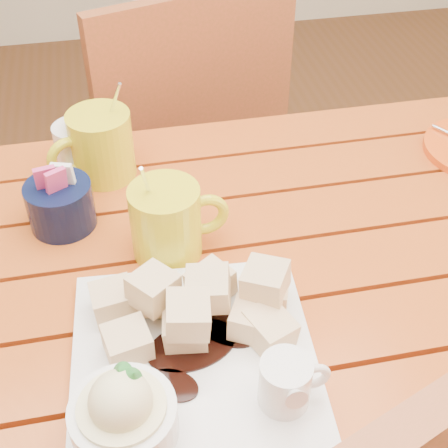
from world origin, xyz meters
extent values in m
cube|color=#A23C14|center=(0.00, -0.23, 0.73)|extent=(1.20, 0.11, 0.03)
cube|color=#A23C14|center=(0.00, -0.11, 0.73)|extent=(1.20, 0.11, 0.03)
cube|color=#A23C14|center=(0.00, 0.00, 0.73)|extent=(1.20, 0.11, 0.03)
cube|color=#A23C14|center=(0.00, 0.11, 0.73)|extent=(1.20, 0.11, 0.03)
cube|color=#A23C14|center=(0.00, 0.23, 0.73)|extent=(1.20, 0.11, 0.03)
cube|color=#A23C14|center=(0.00, 0.34, 0.73)|extent=(1.20, 0.11, 0.03)
cube|color=#A23C14|center=(0.00, 0.36, 0.68)|extent=(1.12, 0.04, 0.08)
cylinder|color=#A23C14|center=(0.55, 0.35, 0.36)|extent=(0.06, 0.06, 0.72)
cube|color=white|center=(-0.03, -0.13, 0.76)|extent=(0.31, 0.31, 0.02)
cube|color=#C7873C|center=(-0.06, -0.04, 0.79)|extent=(0.06, 0.06, 0.04)
cube|color=#C7873C|center=(-0.10, -0.11, 0.79)|extent=(0.06, 0.06, 0.04)
cube|color=#C7873C|center=(0.05, -0.11, 0.79)|extent=(0.07, 0.07, 0.04)
cube|color=#C7873C|center=(-0.12, -0.05, 0.79)|extent=(0.06, 0.06, 0.04)
cube|color=#C7873C|center=(-0.04, -0.11, 0.79)|extent=(0.06, 0.06, 0.04)
cube|color=#C7873C|center=(0.00, -0.08, 0.82)|extent=(0.06, 0.06, 0.04)
cube|color=#C7873C|center=(0.07, -0.07, 0.79)|extent=(0.07, 0.07, 0.04)
cube|color=#C7873C|center=(0.01, -0.04, 0.79)|extent=(0.07, 0.07, 0.04)
cube|color=#C7873C|center=(-0.07, -0.07, 0.82)|extent=(0.07, 0.07, 0.04)
cube|color=#C7873C|center=(0.06, -0.13, 0.79)|extent=(0.07, 0.07, 0.04)
cube|color=#C7873C|center=(0.07, -0.08, 0.82)|extent=(0.07, 0.07, 0.04)
cube|color=#C7873C|center=(-0.03, -0.11, 0.82)|extent=(0.06, 0.06, 0.04)
cylinder|color=white|center=(-0.12, -0.22, 0.79)|extent=(0.11, 0.11, 0.04)
cylinder|color=#F9ECB6|center=(-0.12, -0.22, 0.80)|extent=(0.09, 0.09, 0.03)
sphere|color=#F9ECB6|center=(-0.12, -0.22, 0.82)|extent=(0.07, 0.07, 0.07)
cone|color=#287B30|center=(-0.10, -0.21, 0.85)|extent=(0.04, 0.04, 0.03)
cone|color=#287B30|center=(-0.11, -0.20, 0.85)|extent=(0.03, 0.03, 0.03)
cylinder|color=white|center=(0.06, -0.21, 0.80)|extent=(0.06, 0.06, 0.06)
cylinder|color=black|center=(0.06, -0.21, 0.82)|extent=(0.04, 0.04, 0.01)
cone|color=white|center=(0.06, -0.24, 0.82)|extent=(0.02, 0.02, 0.03)
torus|color=white|center=(0.09, -0.21, 0.80)|extent=(0.04, 0.01, 0.04)
cylinder|color=yellow|center=(-0.11, 0.28, 0.81)|extent=(0.10, 0.10, 0.11)
cylinder|color=black|center=(-0.11, 0.28, 0.85)|extent=(0.09, 0.09, 0.01)
torus|color=yellow|center=(-0.16, 0.25, 0.81)|extent=(0.07, 0.04, 0.07)
cylinder|color=silver|center=(-0.09, 0.29, 0.85)|extent=(0.05, 0.05, 0.15)
cylinder|color=yellow|center=(-0.03, 0.07, 0.80)|extent=(0.10, 0.10, 0.11)
cylinder|color=black|center=(-0.03, 0.07, 0.85)|extent=(0.08, 0.08, 0.01)
torus|color=yellow|center=(0.02, 0.07, 0.80)|extent=(0.07, 0.02, 0.07)
cylinder|color=silver|center=(-0.05, 0.08, 0.84)|extent=(0.03, 0.06, 0.14)
cylinder|color=white|center=(-0.15, 0.29, 0.79)|extent=(0.07, 0.07, 0.09)
cylinder|color=white|center=(-0.15, 0.29, 0.83)|extent=(0.06, 0.06, 0.01)
cone|color=white|center=(-0.15, 0.26, 0.82)|extent=(0.04, 0.04, 0.03)
torus|color=white|center=(-0.11, 0.29, 0.80)|extent=(0.05, 0.03, 0.05)
cylinder|color=black|center=(-0.18, 0.16, 0.79)|extent=(0.10, 0.10, 0.07)
cube|color=#D73A78|center=(-0.19, 0.16, 0.83)|extent=(0.03, 0.02, 0.05)
cube|color=white|center=(-0.17, 0.16, 0.83)|extent=(0.03, 0.02, 0.05)
cube|color=#D73A78|center=(-0.18, 0.15, 0.83)|extent=(0.03, 0.03, 0.05)
cube|color=brown|center=(0.03, 0.74, 0.46)|extent=(0.55, 0.55, 0.03)
cylinder|color=brown|center=(0.15, 0.98, 0.22)|extent=(0.04, 0.04, 0.44)
cylinder|color=brown|center=(-0.21, 0.86, 0.22)|extent=(0.04, 0.04, 0.44)
cylinder|color=brown|center=(0.27, 0.62, 0.22)|extent=(0.04, 0.04, 0.44)
cylinder|color=brown|center=(-0.09, 0.50, 0.22)|extent=(0.04, 0.04, 0.44)
cube|color=brown|center=(0.09, 0.55, 0.70)|extent=(0.43, 0.16, 0.46)
camera|label=1|loc=(-0.09, -0.58, 1.37)|focal=50.00mm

